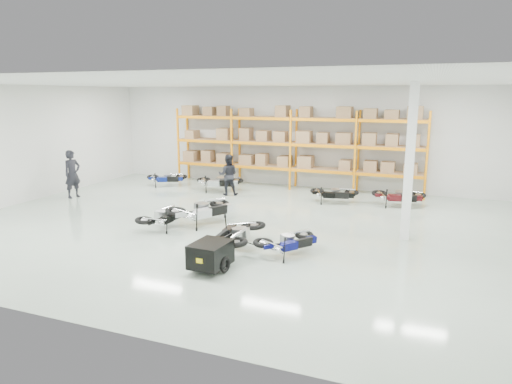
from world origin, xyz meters
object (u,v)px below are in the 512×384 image
at_px(moto_back_c, 334,191).
at_px(moto_back_b, 219,179).
at_px(moto_back_a, 166,176).
at_px(person_left, 72,174).
at_px(moto_silver_left, 202,206).
at_px(moto_back_d, 399,193).
at_px(trailer, 211,254).
at_px(person_back, 228,175).
at_px(moto_touring_right, 237,229).
at_px(moto_black_far_left, 163,213).
at_px(moto_blue_centre, 289,238).

bearing_deg(moto_back_c, moto_back_b, 77.40).
bearing_deg(moto_back_a, person_left, 122.22).
height_order(moto_silver_left, moto_back_d, moto_silver_left).
xyz_separation_m(trailer, moto_back_b, (-3.80, 8.36, 0.13)).
distance_m(moto_back_c, person_back, 4.46).
bearing_deg(person_left, moto_silver_left, -90.18).
height_order(moto_touring_right, moto_back_b, moto_touring_right).
bearing_deg(moto_silver_left, moto_back_a, -18.62).
bearing_deg(moto_back_c, moto_black_far_left, 133.10).
height_order(moto_black_far_left, moto_back_a, moto_black_far_left).
bearing_deg(moto_back_d, trailer, 147.66).
bearing_deg(moto_back_a, moto_touring_right, -160.63).
distance_m(moto_blue_centre, moto_black_far_left, 4.49).
relative_size(trailer, moto_back_c, 1.03).
xyz_separation_m(moto_blue_centre, moto_back_a, (-7.98, 6.82, 0.00)).
height_order(moto_silver_left, person_left, person_left).
height_order(moto_back_c, person_back, person_back).
relative_size(moto_black_far_left, moto_touring_right, 0.87).
height_order(moto_back_a, person_left, person_left).
bearing_deg(person_back, moto_back_a, -30.00).
distance_m(moto_black_far_left, moto_back_b, 5.81).
distance_m(moto_back_b, person_back, 0.91).
bearing_deg(moto_back_a, trailer, -166.51).
height_order(moto_blue_centre, moto_black_far_left, moto_black_far_left).
bearing_deg(moto_blue_centre, moto_back_a, -3.70).
bearing_deg(moto_touring_right, moto_back_a, 129.84).
distance_m(moto_silver_left, moto_black_far_left, 1.28).
distance_m(moto_touring_right, moto_back_d, 7.66).
relative_size(moto_touring_right, person_left, 0.98).
bearing_deg(moto_touring_right, moto_silver_left, 133.81).
bearing_deg(moto_back_b, person_back, -143.69).
distance_m(moto_back_c, moto_back_d, 2.42).
height_order(moto_blue_centre, moto_touring_right, moto_touring_right).
bearing_deg(moto_blue_centre, moto_silver_left, 9.48).
bearing_deg(person_back, moto_silver_left, 85.04).
height_order(moto_blue_centre, moto_back_d, moto_back_d).
bearing_deg(moto_back_a, moto_back_b, -117.16).
bearing_deg(moto_back_c, moto_back_a, 77.85).
height_order(trailer, moto_back_d, moto_back_d).
height_order(moto_back_b, moto_back_d, moto_back_b).
bearing_deg(moto_back_b, moto_back_d, -105.91).
distance_m(moto_black_far_left, moto_back_d, 8.78).
bearing_deg(moto_silver_left, moto_back_c, -97.34).
distance_m(moto_touring_right, person_left, 9.50).
bearing_deg(person_left, moto_back_a, -20.46).
bearing_deg(trailer, person_back, 115.54).
bearing_deg(moto_back_c, trailer, 162.37).
xyz_separation_m(moto_blue_centre, moto_touring_right, (-1.42, -0.09, 0.10)).
bearing_deg(moto_back_b, moto_black_far_left, 172.69).
xyz_separation_m(trailer, moto_back_c, (1.31, 7.98, 0.09)).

